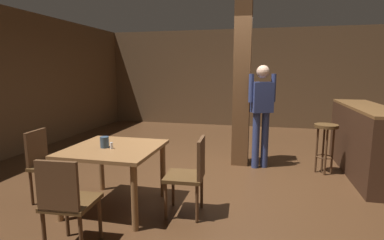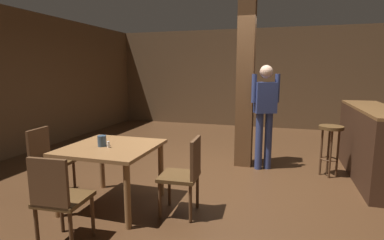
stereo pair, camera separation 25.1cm
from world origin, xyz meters
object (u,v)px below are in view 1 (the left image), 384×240
dining_table (114,156)px  chair_south (67,200)px  chair_west (46,161)px  standing_person (262,109)px  chair_east (191,172)px  bar_counter (359,140)px  bar_stool_near (326,137)px  salt_shaker (112,146)px  napkin_cup (105,142)px

dining_table → chair_south: chair_south is taller
chair_south → chair_west: (-0.97, 0.93, 0.00)m
standing_person → chair_east: bearing=-111.1°
chair_south → bar_counter: (3.16, 2.91, 0.05)m
chair_west → bar_counter: size_ratio=0.40×
bar_stool_near → chair_west: bearing=-152.3°
salt_shaker → chair_south: bearing=-89.1°
chair_south → bar_stool_near: (2.65, 2.83, 0.09)m
chair_south → standing_person: 3.35m
chair_east → standing_person: bearing=68.9°
chair_west → napkin_cup: size_ratio=6.91×
salt_shaker → standing_person: size_ratio=0.04×
standing_person → bar_counter: size_ratio=0.77×
chair_east → salt_shaker: 0.96m
napkin_cup → bar_counter: 3.85m
chair_east → napkin_cup: chair_east is taller
chair_east → chair_south: size_ratio=1.00×
chair_east → bar_stool_near: 2.56m
chair_east → bar_stool_near: bearing=46.9°
dining_table → bar_counter: bearing=31.8°
chair_west → napkin_cup: 0.91m
chair_south → bar_counter: bearing=42.7°
salt_shaker → bar_counter: size_ratio=0.03×
napkin_cup → bar_counter: size_ratio=0.06×
chair_south → chair_west: bearing=136.2°
napkin_cup → standing_person: 2.66m
salt_shaker → chair_west: bearing=175.7°
salt_shaker → standing_person: standing_person is taller
bar_counter → bar_stool_near: (-0.51, -0.08, 0.04)m
bar_stool_near → dining_table: bearing=-144.6°
salt_shaker → dining_table: bearing=98.5°
chair_west → bar_stool_near: chair_west is taller
chair_west → dining_table: bearing=0.3°
chair_south → salt_shaker: chair_south is taller
bar_counter → chair_south: bearing=-137.3°
chair_south → standing_person: standing_person is taller
bar_counter → standing_person: bearing=-178.9°
chair_south → salt_shaker: (-0.01, 0.86, 0.28)m
chair_west → chair_south: bearing=-43.8°
chair_west → bar_counter: 4.58m
chair_south → bar_counter: bar_counter is taller
bar_stool_near → chair_south: bearing=-133.0°
dining_table → salt_shaker: 0.17m
chair_south → chair_west: same height
dining_table → chair_south: bearing=-88.4°
chair_west → salt_shaker: size_ratio=12.05×
chair_south → bar_stool_near: 3.88m
chair_south → napkin_cup: (-0.12, 0.89, 0.31)m
dining_table → napkin_cup: bearing=-153.6°
chair_east → bar_stool_near: size_ratio=1.12×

